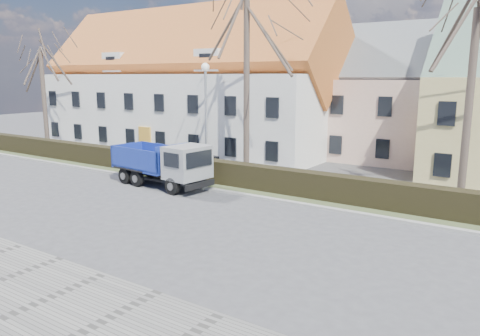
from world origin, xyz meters
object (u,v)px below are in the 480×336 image
Objects in this scene: streetlight at (206,121)px; cart_frame at (192,180)px; parked_car_a at (195,157)px; dump_truck at (158,163)px.

streetlight is 3.86m from cart_frame.
streetlight is 2.00× the size of parked_car_a.
dump_truck is 2.12m from cart_frame.
dump_truck is 1.85× the size of parked_car_a.
dump_truck reaches higher than cart_frame.
streetlight is (0.99, 3.11, 2.17)m from dump_truck.
dump_truck is at bearing -149.82° from cart_frame.
parked_car_a is at bearing 116.18° from dump_truck.
dump_truck is 3.92m from streetlight.
cart_frame is (1.64, 0.95, -0.96)m from dump_truck.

